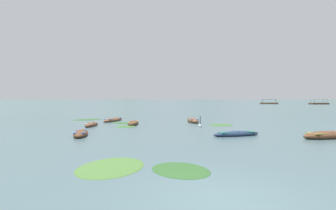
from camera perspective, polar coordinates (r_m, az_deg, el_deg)
name	(u,v)px	position (r m, az deg, el deg)	size (l,w,h in m)	color
ground_plane	(152,99)	(1506.27, -3.65, 1.25)	(6000.00, 6000.00, 0.00)	#476066
mountain_1	(30,72)	(1824.46, -28.63, 6.45)	(956.84, 956.84, 339.57)	slate
mountain_2	(124,81)	(1714.51, -9.81, 5.31)	(650.06, 650.06, 242.68)	#56665B
mountain_3	(203,82)	(1985.70, 7.83, 5.04)	(654.12, 654.12, 261.17)	#4C5B56
mountain_4	(311,74)	(2298.41, 29.46, 5.99)	(1372.42, 1372.42, 390.97)	#4C5B56
rowboat_0	(113,120)	(29.81, -12.24, -3.26)	(2.31, 4.20, 0.49)	brown
rowboat_1	(193,120)	(27.95, 5.59, -3.46)	(1.14, 3.59, 0.62)	brown
rowboat_2	(81,133)	(18.64, -19.03, -6.05)	(1.41, 3.19, 0.50)	brown
rowboat_3	(91,124)	(24.90, -16.83, -4.22)	(0.99, 3.14, 0.45)	brown
rowboat_4	(236,134)	(18.18, 15.13, -6.29)	(3.60, 1.66, 0.41)	navy
rowboat_5	(327,135)	(19.56, 32.19, -5.78)	(3.94, 2.06, 0.56)	brown
rowboat_6	(133,123)	(25.37, -7.83, -4.05)	(1.20, 3.36, 0.48)	#4C3323
ferry_0	(269,103)	(139.06, 21.76, 0.40)	(9.01, 5.50, 2.54)	brown
ferry_1	(319,103)	(140.15, 30.80, 0.31)	(9.10, 3.99, 2.54)	brown
mooring_buoy	(200,126)	(23.26, 7.25, -4.66)	(0.36, 0.36, 1.08)	silver
weed_patch_0	(111,167)	(9.92, -12.71, -13.47)	(3.07, 2.37, 0.14)	#477033
weed_patch_1	(87,120)	(32.55, -17.67, -3.18)	(3.50, 2.14, 0.14)	#2D5628
weed_patch_2	(123,123)	(27.10, -10.07, -4.03)	(2.97, 1.51, 0.14)	#2D5628
weed_patch_3	(221,125)	(25.12, 11.75, -4.46)	(2.02, 2.34, 0.14)	#38662D
weed_patch_4	(126,127)	(23.58, -9.48, -4.84)	(1.78, 1.54, 0.14)	#38662D
weed_patch_6	(181,170)	(9.33, 2.83, -14.41)	(2.35, 1.90, 0.14)	#2D5628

